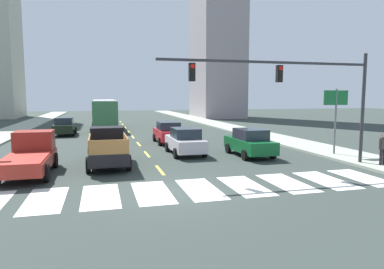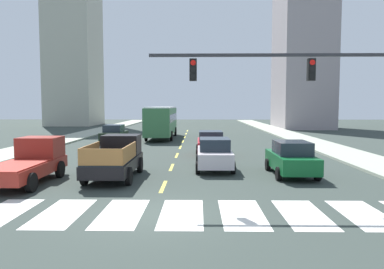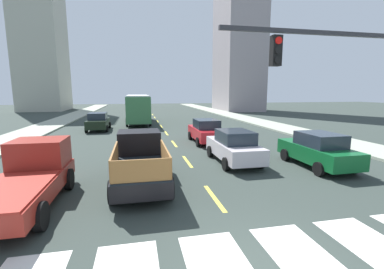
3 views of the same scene
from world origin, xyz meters
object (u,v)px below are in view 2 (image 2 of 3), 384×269
at_px(sedan_near_left, 114,134).
at_px(traffic_signal_gantry, 345,85).
at_px(pickup_dark, 30,162).
at_px(city_bus, 162,120).
at_px(sedan_mid, 214,154).
at_px(pickup_stakebed, 116,158).
at_px(sedan_near_right, 291,158).
at_px(sedan_far, 211,143).

height_order(sedan_near_left, traffic_signal_gantry, traffic_signal_gantry).
height_order(pickup_dark, city_bus, city_bus).
height_order(pickup_dark, sedan_near_left, pickup_dark).
bearing_deg(sedan_mid, pickup_stakebed, -159.23).
bearing_deg(pickup_stakebed, pickup_dark, -157.86).
distance_m(city_bus, sedan_mid, 19.74).
bearing_deg(sedan_near_right, sedan_mid, 158.56).
relative_size(sedan_near_left, sedan_near_right, 1.00).
bearing_deg(traffic_signal_gantry, sedan_near_left, 124.25).
distance_m(sedan_mid, traffic_signal_gantry, 8.20).
height_order(pickup_stakebed, sedan_near_right, pickup_stakebed).
bearing_deg(traffic_signal_gantry, pickup_stakebed, 158.99).
height_order(pickup_stakebed, sedan_far, pickup_stakebed).
distance_m(sedan_far, sedan_mid, 5.64).
height_order(pickup_dark, sedan_near_right, pickup_dark).
distance_m(pickup_dark, traffic_signal_gantry, 13.90).
height_order(pickup_dark, sedan_mid, pickup_dark).
relative_size(pickup_dark, sedan_mid, 1.18).
distance_m(pickup_stakebed, traffic_signal_gantry, 10.82).
xyz_separation_m(city_bus, sedan_mid, (4.76, -19.13, -1.09)).
bearing_deg(city_bus, traffic_signal_gantry, -67.76).
distance_m(sedan_mid, sedan_near_right, 4.11).
height_order(city_bus, sedan_near_right, city_bus).
height_order(pickup_stakebed, traffic_signal_gantry, traffic_signal_gantry).
xyz_separation_m(pickup_dark, sedan_near_right, (12.35, 1.78, -0.06)).
distance_m(pickup_stakebed, pickup_dark, 3.91).
height_order(sedan_near_right, traffic_signal_gantry, traffic_signal_gantry).
distance_m(city_bus, sedan_far, 14.34).
height_order(city_bus, sedan_far, city_bus).
bearing_deg(pickup_dark, pickup_stakebed, 18.10).
xyz_separation_m(pickup_stakebed, sedan_near_right, (8.67, 0.44, -0.08)).
bearing_deg(sedan_far, traffic_signal_gantry, -67.83).
xyz_separation_m(sedan_far, traffic_signal_gantry, (4.73, -11.41, 3.42)).
bearing_deg(pickup_stakebed, sedan_mid, 25.14).
height_order(pickup_stakebed, sedan_near_left, pickup_stakebed).
height_order(sedan_mid, sedan_near_right, same).
relative_size(sedan_near_left, sedan_mid, 1.00).
xyz_separation_m(city_bus, sedan_near_right, (8.54, -20.77, -1.09)).
relative_size(city_bus, sedan_near_right, 2.45).
relative_size(sedan_far, sedan_mid, 1.00).
distance_m(pickup_stakebed, city_bus, 21.24).
relative_size(pickup_dark, sedan_far, 1.18).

